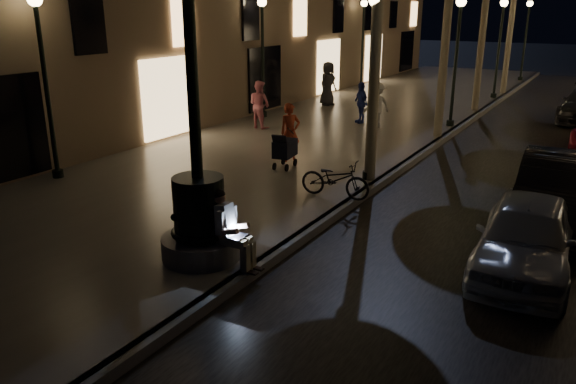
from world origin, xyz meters
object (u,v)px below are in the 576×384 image
Objects in this scene: lamp_curb_d at (527,29)px; pedestrian_pink at (259,105)px; bicycle at (335,179)px; lamp_curb_a at (373,60)px; lamp_curb_c at (501,34)px; car_front at (526,236)px; car_second at (558,190)px; lamp_left_b at (262,40)px; fountain_lamppost at (199,204)px; lamp_left_a at (43,60)px; pedestrian_blue at (361,103)px; pedestrian_white at (377,105)px; lamp_left_c at (363,31)px; seated_man_laptop at (228,226)px; pedestrian_red at (290,132)px; stroller at (285,149)px; lamp_curb_b at (457,43)px; pedestrian_dark at (328,84)px.

lamp_curb_d is 2.77× the size of pedestrian_pink.
lamp_curb_d is 25.90m from bicycle.
lamp_curb_d is (0.00, 24.00, 0.00)m from lamp_curb_a.
lamp_curb_c is 19.86m from car_front.
car_second is at bearing -79.51° from lamp_curb_d.
lamp_curb_a is 24.00m from lamp_curb_d.
lamp_left_b is at bearing -111.53° from lamp_curb_d.
car_second reaches higher than bicycle.
fountain_lamppost reaches higher than lamp_left_a.
pedestrian_white is at bearing 6.75° from pedestrian_blue.
car_second is at bearing -28.58° from lamp_left_b.
lamp_left_a is at bearing -90.00° from lamp_left_c.
seated_man_laptop is 0.28× the size of lamp_curb_c.
lamp_left_b is 14.88m from car_front.
lamp_curb_c is 15.84m from pedestrian_red.
fountain_lamppost reaches higher than car_front.
pedestrian_pink reaches higher than car_second.
pedestrian_red is at bearing -96.48° from lamp_curb_d.
pedestrian_white is (3.68, 2.25, -0.03)m from pedestrian_pink.
fountain_lamppost reaches higher than lamp_left_b.
seated_man_laptop is at bearing -90.23° from lamp_curb_c.
lamp_curb_d is at bearing 98.34° from car_second.
pedestrian_white is at bearing -137.59° from pedestrian_pink.
lamp_curb_c reaches higher than pedestrian_pink.
stroller is at bearing 38.85° from lamp_left_a.
lamp_curb_a is 1.00× the size of lamp_left_b.
bicycle is at bearing 146.41° from pedestrian_pink.
pedestrian_blue is at bearing -159.29° from lamp_curb_b.
lamp_curb_b is 7.51m from pedestrian_pink.
lamp_curb_b is 6.70m from pedestrian_dark.
pedestrian_red is (-6.97, 3.76, 0.38)m from car_front.
lamp_curb_c reaches higher than pedestrian_blue.
lamp_curb_b is 1.00× the size of lamp_curb_c.
car_front is at bearing -36.81° from lamp_curb_a.
lamp_left_b reaches higher than pedestrian_blue.
fountain_lamppost is at bearing -17.35° from lamp_left_a.
lamp_curb_c is 2.48× the size of pedestrian_dark.
lamp_left_a reaches higher than stroller.
fountain_lamppost is 13.75m from lamp_left_b.
car_front is at bearing 70.89° from pedestrian_white.
lamp_curb_d is 10.70m from lamp_left_c.
lamp_curb_c reaches higher than pedestrian_white.
lamp_curb_d reaches higher than pedestrian_red.
seated_man_laptop is 7.65m from lamp_left_a.
pedestrian_dark is at bearing 134.04° from car_second.
bicycle is at bearing 51.36° from pedestrian_white.
stroller is 0.66× the size of bicycle.
stroller is at bearing -95.65° from lamp_curb_d.
lamp_left_b is 1.00× the size of lamp_left_c.
lamp_curb_a and lamp_left_c have the same top height.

